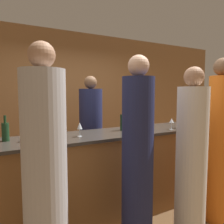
# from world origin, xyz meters

# --- Properties ---
(ground_plane) EXTENTS (14.00, 14.00, 0.00)m
(ground_plane) POSITION_xyz_m (0.00, 0.00, 0.00)
(ground_plane) COLOR brown
(back_wall) EXTENTS (8.00, 0.06, 2.80)m
(back_wall) POSITION_xyz_m (0.00, 1.86, 1.40)
(back_wall) COLOR olive
(back_wall) RESTS_ON ground_plane
(bar_counter) EXTENTS (3.35, 0.67, 1.09)m
(bar_counter) POSITION_xyz_m (0.00, 0.00, 0.55)
(bar_counter) COLOR brown
(bar_counter) RESTS_ON ground_plane
(bartender) EXTENTS (0.37, 0.37, 1.86)m
(bartender) POSITION_xyz_m (-0.02, 0.77, 0.86)
(bartender) COLOR #1E234C
(bartender) RESTS_ON ground_plane
(guest_0) EXTENTS (0.33, 0.33, 1.87)m
(guest_0) POSITION_xyz_m (0.47, -0.80, 0.88)
(guest_0) COLOR silver
(guest_0) RESTS_ON ground_plane
(guest_1) EXTENTS (0.34, 0.34, 1.98)m
(guest_1) POSITION_xyz_m (-1.06, -0.72, 0.93)
(guest_1) COLOR #B2B2B7
(guest_1) RESTS_ON ground_plane
(guest_2) EXTENTS (0.31, 0.31, 1.96)m
(guest_2) POSITION_xyz_m (-0.16, -0.68, 0.92)
(guest_2) COLOR #1E234C
(guest_2) RESTS_ON ground_plane
(guest_3) EXTENTS (0.29, 0.29, 2.01)m
(guest_3) POSITION_xyz_m (1.02, -0.75, 0.96)
(guest_3) COLOR orange
(guest_3) RESTS_ON ground_plane
(wine_bottle_0) EXTENTS (0.08, 0.08, 0.30)m
(wine_bottle_0) POSITION_xyz_m (0.14, 0.06, 1.21)
(wine_bottle_0) COLOR black
(wine_bottle_0) RESTS_ON bar_counter
(wine_bottle_1) EXTENTS (0.07, 0.07, 0.30)m
(wine_bottle_1) POSITION_xyz_m (0.97, -0.17, 1.21)
(wine_bottle_1) COLOR black
(wine_bottle_1) RESTS_ON bar_counter
(wine_bottle_2) EXTENTS (0.07, 0.07, 0.27)m
(wine_bottle_2) POSITION_xyz_m (-1.28, 0.11, 1.20)
(wine_bottle_2) COLOR #19381E
(wine_bottle_2) RESTS_ON bar_counter
(wine_glass_0) EXTENTS (0.07, 0.07, 0.16)m
(wine_glass_0) POSITION_xyz_m (1.32, -0.14, 1.22)
(wine_glass_0) COLOR silver
(wine_glass_0) RESTS_ON bar_counter
(wine_glass_1) EXTENTS (0.06, 0.06, 0.15)m
(wine_glass_1) POSITION_xyz_m (0.75, -0.21, 1.21)
(wine_glass_1) COLOR silver
(wine_glass_1) RESTS_ON bar_counter
(wine_glass_2) EXTENTS (0.07, 0.07, 0.16)m
(wine_glass_2) POSITION_xyz_m (-1.09, -0.02, 1.21)
(wine_glass_2) COLOR silver
(wine_glass_2) RESTS_ON bar_counter
(wine_glass_3) EXTENTS (0.06, 0.06, 0.17)m
(wine_glass_3) POSITION_xyz_m (-0.52, -0.05, 1.21)
(wine_glass_3) COLOR silver
(wine_glass_3) RESTS_ON bar_counter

